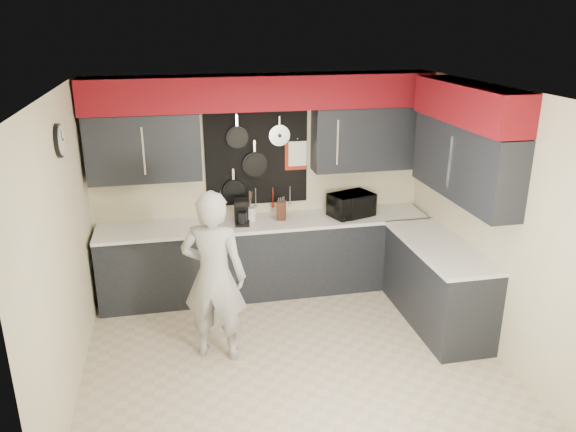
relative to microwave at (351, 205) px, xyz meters
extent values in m
plane|color=beige|center=(-1.04, -1.41, -1.06)|extent=(4.00, 4.00, 0.00)
cube|color=beige|center=(-1.04, 0.34, 0.24)|extent=(4.00, 0.01, 2.60)
cube|color=black|center=(-2.37, 0.18, 0.76)|extent=(1.24, 0.32, 0.75)
cube|color=black|center=(0.24, 0.18, 0.76)|extent=(1.34, 0.32, 0.75)
cube|color=maroon|center=(-1.04, 0.16, 1.34)|extent=(3.94, 0.36, 0.38)
cube|color=black|center=(-1.09, 0.33, 0.56)|extent=(1.22, 0.03, 1.15)
cylinder|color=black|center=(-1.32, 0.29, 0.82)|extent=(0.26, 0.04, 0.26)
cylinder|color=black|center=(-1.12, 0.29, 0.49)|extent=(0.30, 0.04, 0.30)
cylinder|color=black|center=(-1.38, 0.29, 0.18)|extent=(0.27, 0.04, 0.27)
cylinder|color=silver|center=(-0.82, 0.29, 0.82)|extent=(0.25, 0.02, 0.25)
cube|color=#A3200C|center=(-0.62, 0.31, 0.56)|extent=(0.26, 0.01, 0.34)
cube|color=white|center=(-0.60, 0.29, 0.59)|extent=(0.22, 0.01, 0.30)
cylinder|color=silver|center=(-1.54, 0.30, 0.07)|extent=(0.01, 0.01, 0.20)
cylinder|color=silver|center=(-1.33, 0.30, 0.07)|extent=(0.01, 0.01, 0.20)
cylinder|color=silver|center=(-1.12, 0.30, 0.07)|extent=(0.01, 0.01, 0.20)
cylinder|color=silver|center=(-0.90, 0.30, 0.07)|extent=(0.01, 0.01, 0.20)
cylinder|color=silver|center=(-0.69, 0.30, 0.07)|extent=(0.01, 0.01, 0.20)
cube|color=beige|center=(0.95, -1.41, 0.24)|extent=(0.01, 3.50, 2.60)
cube|color=black|center=(0.80, -1.11, 0.76)|extent=(0.32, 1.70, 0.75)
cube|color=maroon|center=(0.78, -1.11, 1.34)|extent=(0.36, 1.70, 0.38)
cube|color=beige|center=(-3.04, -1.41, 0.24)|extent=(0.01, 3.50, 2.60)
cylinder|color=black|center=(-3.02, -1.01, 1.12)|extent=(0.04, 0.30, 0.30)
cylinder|color=white|center=(-3.00, -1.01, 1.12)|extent=(0.01, 0.26, 0.26)
cube|color=black|center=(-1.04, 0.04, -0.62)|extent=(3.90, 0.60, 0.88)
cube|color=white|center=(-1.04, 0.03, -0.16)|extent=(3.90, 0.63, 0.04)
cube|color=black|center=(0.66, -1.06, -0.62)|extent=(0.60, 1.60, 0.88)
cube|color=white|center=(0.64, -1.06, -0.16)|extent=(0.63, 1.60, 0.04)
cube|color=black|center=(-1.04, -0.22, -1.01)|extent=(3.90, 0.06, 0.10)
imported|color=black|center=(0.00, 0.00, 0.00)|extent=(0.59, 0.49, 0.28)
cube|color=#351A11|center=(-0.85, 0.04, -0.03)|extent=(0.13, 0.13, 0.23)
cylinder|color=white|center=(-1.21, 0.09, -0.06)|extent=(0.13, 0.13, 0.16)
cube|color=black|center=(-1.33, -0.03, -0.13)|extent=(0.19, 0.22, 0.03)
cube|color=black|center=(-1.33, 0.04, 0.02)|extent=(0.17, 0.08, 0.27)
cube|color=black|center=(-1.33, -0.03, 0.13)|extent=(0.19, 0.22, 0.05)
cylinder|color=black|center=(-1.33, -0.05, -0.05)|extent=(0.10, 0.10, 0.13)
imported|color=#BBBBB9|center=(-1.76, -1.23, -0.20)|extent=(0.73, 0.60, 1.72)
camera|label=1|loc=(-2.06, -6.11, 2.13)|focal=35.00mm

